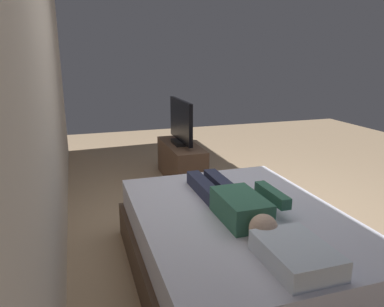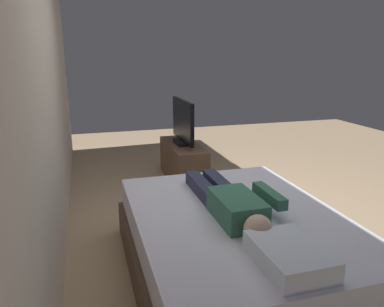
{
  "view_description": "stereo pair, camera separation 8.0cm",
  "coord_description": "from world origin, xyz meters",
  "px_view_note": "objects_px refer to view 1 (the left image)",
  "views": [
    {
      "loc": [
        -3.04,
        1.43,
        1.67
      ],
      "look_at": [
        0.37,
        0.34,
        0.69
      ],
      "focal_mm": 34.34,
      "sensor_mm": 36.0,
      "label": 1
    },
    {
      "loc": [
        -3.06,
        1.36,
        1.67
      ],
      "look_at": [
        0.37,
        0.34,
        0.69
      ],
      "focal_mm": 34.34,
      "sensor_mm": 36.0,
      "label": 2
    }
  ],
  "objects_px": {
    "person": "(235,202)",
    "remote": "(273,197)",
    "bed": "(239,247)",
    "pillow": "(296,254)",
    "tv_stand": "(181,162)",
    "tv": "(181,123)"
  },
  "relations": [
    {
      "from": "bed",
      "to": "person",
      "type": "bearing_deg",
      "value": 50.36
    },
    {
      "from": "bed",
      "to": "pillow",
      "type": "relative_size",
      "value": 4.29
    },
    {
      "from": "bed",
      "to": "remote",
      "type": "xyz_separation_m",
      "value": [
        0.18,
        -0.37,
        0.29
      ]
    },
    {
      "from": "pillow",
      "to": "tv_stand",
      "type": "distance_m",
      "value": 3.06
    },
    {
      "from": "pillow",
      "to": "remote",
      "type": "xyz_separation_m",
      "value": [
        0.89,
        -0.37,
        -0.05
      ]
    },
    {
      "from": "tv",
      "to": "pillow",
      "type": "bearing_deg",
      "value": 175.86
    },
    {
      "from": "remote",
      "to": "pillow",
      "type": "bearing_deg",
      "value": 157.42
    },
    {
      "from": "remote",
      "to": "tv_stand",
      "type": "distance_m",
      "value": 2.17
    },
    {
      "from": "person",
      "to": "remote",
      "type": "bearing_deg",
      "value": -69.53
    },
    {
      "from": "person",
      "to": "tv_stand",
      "type": "distance_m",
      "value": 2.34
    },
    {
      "from": "bed",
      "to": "pillow",
      "type": "xyz_separation_m",
      "value": [
        -0.71,
        -0.0,
        0.34
      ]
    },
    {
      "from": "remote",
      "to": "tv_stand",
      "type": "xyz_separation_m",
      "value": [
        2.14,
        0.15,
        -0.3
      ]
    },
    {
      "from": "person",
      "to": "remote",
      "type": "relative_size",
      "value": 8.4
    },
    {
      "from": "tv_stand",
      "to": "remote",
      "type": "bearing_deg",
      "value": -175.97
    },
    {
      "from": "bed",
      "to": "pillow",
      "type": "height_order",
      "value": "pillow"
    },
    {
      "from": "tv_stand",
      "to": "tv",
      "type": "bearing_deg",
      "value": 0.0
    },
    {
      "from": "pillow",
      "to": "remote",
      "type": "distance_m",
      "value": 0.96
    },
    {
      "from": "pillow",
      "to": "tv_stand",
      "type": "bearing_deg",
      "value": -4.14
    },
    {
      "from": "pillow",
      "to": "person",
      "type": "distance_m",
      "value": 0.74
    },
    {
      "from": "pillow",
      "to": "tv_stand",
      "type": "xyz_separation_m",
      "value": [
        3.03,
        -0.22,
        -0.35
      ]
    },
    {
      "from": "bed",
      "to": "tv_stand",
      "type": "relative_size",
      "value": 1.87
    },
    {
      "from": "bed",
      "to": "remote",
      "type": "relative_size",
      "value": 13.73
    }
  ]
}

